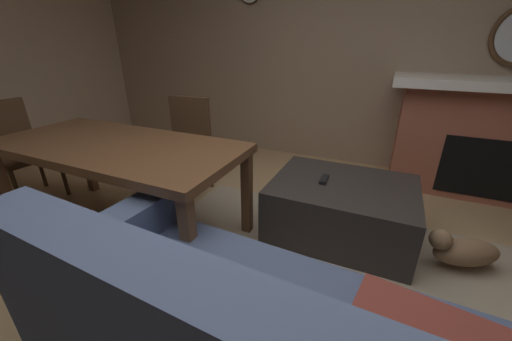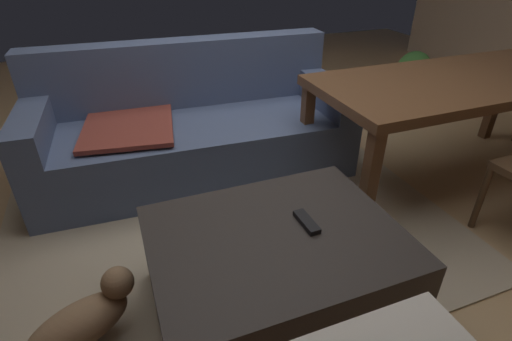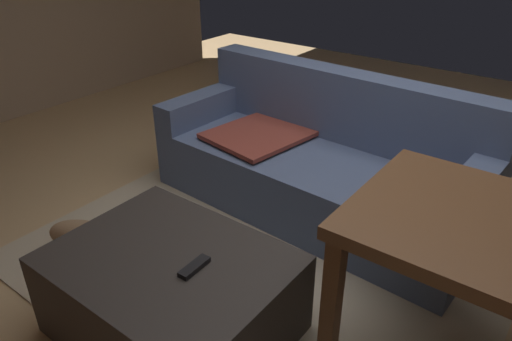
# 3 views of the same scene
# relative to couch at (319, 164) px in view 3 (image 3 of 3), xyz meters

# --- Properties ---
(floor) EXTENTS (8.69, 8.69, 0.00)m
(floor) POSITION_rel_couch_xyz_m (0.34, -0.47, -0.32)
(floor) COLOR tan
(area_rug) EXTENTS (2.60, 2.00, 0.01)m
(area_rug) POSITION_rel_couch_xyz_m (0.04, -0.73, -0.31)
(area_rug) COLOR tan
(area_rug) RESTS_ON ground
(couch) EXTENTS (2.19, 0.97, 0.89)m
(couch) POSITION_rel_couch_xyz_m (0.00, 0.00, 0.00)
(couch) COLOR #4C5B7F
(couch) RESTS_ON ground
(ottoman_coffee_table) EXTENTS (1.05, 0.81, 0.44)m
(ottoman_coffee_table) POSITION_rel_couch_xyz_m (0.04, -1.40, -0.10)
(ottoman_coffee_table) COLOR #2D2826
(ottoman_coffee_table) RESTS_ON ground
(tv_remote) EXTENTS (0.06, 0.16, 0.02)m
(tv_remote) POSITION_rel_couch_xyz_m (0.19, -1.38, 0.14)
(tv_remote) COLOR black
(tv_remote) RESTS_ON ottoman_coffee_table
(small_dog) EXTENTS (0.48, 0.34, 0.26)m
(small_dog) POSITION_rel_couch_xyz_m (-0.77, -1.30, -0.16)
(small_dog) COLOR #8C6B4C
(small_dog) RESTS_ON ground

